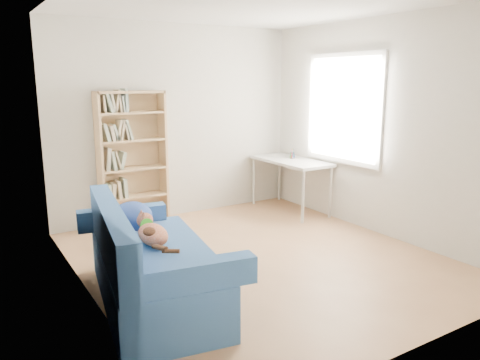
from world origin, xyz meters
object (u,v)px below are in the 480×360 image
sofa (149,264)px  bookshelf (133,165)px  pen_cup (292,155)px  desk (291,164)px

sofa → bookshelf: 2.31m
sofa → pen_cup: pen_cup is taller
bookshelf → pen_cup: bearing=-11.7°
sofa → bookshelf: bearing=83.1°
pen_cup → sofa: bearing=-149.2°
sofa → bookshelf: size_ratio=1.11×
sofa → desk: bearing=40.0°
sofa → bookshelf: (0.64, 2.17, 0.46)m
bookshelf → pen_cup: bookshelf is taller
desk → bookshelf: bearing=166.1°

